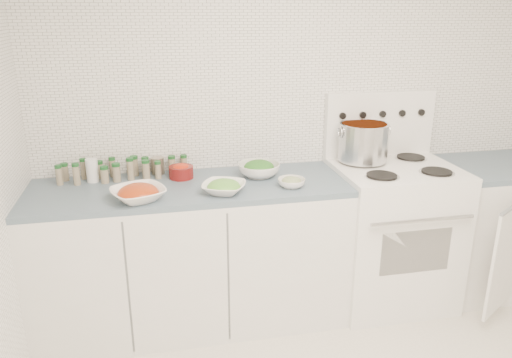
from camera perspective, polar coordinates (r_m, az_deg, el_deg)
name	(u,v)px	position (r m, az deg, el deg)	size (l,w,h in m)	color
room_walls	(444,104)	(1.90, 20.64, 8.01)	(3.54, 3.04, 2.52)	white
counter_left	(192,254)	(3.12, -7.27, -8.55)	(1.85, 0.62, 0.90)	white
stove	(390,229)	(3.43, 15.09, -5.59)	(0.76, 0.70, 1.36)	white
counter_right	(499,225)	(3.87, 26.01, -4.79)	(0.89, 0.84, 0.90)	white
stock_pot	(363,140)	(3.28, 12.18, 4.34)	(0.34, 0.32, 0.24)	silver
bowl_tomato	(138,193)	(2.75, -13.31, -1.60)	(0.36, 0.36, 0.09)	white
bowl_snowpea	(224,187)	(2.79, -3.69, -0.93)	(0.31, 0.31, 0.08)	white
bowl_broccoli	(259,169)	(3.06, 0.35, 1.18)	(0.30, 0.30, 0.10)	white
bowl_zucchini	(292,182)	(2.88, 4.08, -0.36)	(0.21, 0.21, 0.06)	white
bowl_pepper	(181,171)	(3.06, -8.55, 0.91)	(0.15, 0.15, 0.09)	#611110
salt_canister	(92,170)	(3.11, -18.21, 0.94)	(0.07, 0.07, 0.14)	white
tin_can	(158,166)	(3.16, -11.16, 1.51)	(0.08, 0.08, 0.11)	gray
spice_cluster	(121,169)	(3.12, -15.22, 1.08)	(0.77, 0.16, 0.14)	gray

